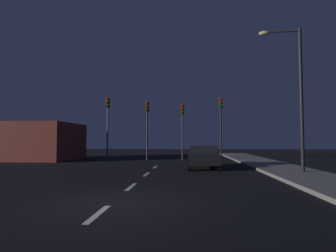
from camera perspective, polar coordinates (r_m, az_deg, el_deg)
The scene contains 13 objects.
ground_plane at distance 14.83m, azimuth -4.10°, elevation -9.61°, with size 80.00×80.00×0.00m, color black.
sidewalk_curb_right at distance 15.64m, azimuth 24.61°, elevation -8.73°, with size 3.00×40.00×0.15m, color gray.
lane_stripe_nearest at distance 6.93m, azimuth -14.27°, elevation -17.17°, with size 0.16×1.60×0.01m, color silver.
lane_stripe_second at distance 10.53m, azimuth -7.59°, elevation -12.30°, with size 0.16×1.60×0.01m, color silver.
lane_stripe_third at distance 14.24m, azimuth -4.45°, elevation -9.87°, with size 0.16×1.60×0.01m, color silver.
lane_stripe_fourth at distance 17.99m, azimuth -2.63°, elevation -8.43°, with size 0.16×1.60×0.01m, color silver.
traffic_signal_far_left at distance 24.83m, azimuth -12.35°, elevation 1.92°, with size 0.32×0.38×5.48m.
traffic_signal_center_left at distance 24.05m, azimuth -4.33°, elevation 1.41°, with size 0.32×0.38×5.08m.
traffic_signal_center_right at distance 23.79m, azimuth 2.98°, elevation 1.06°, with size 0.32×0.38×4.83m.
traffic_signal_far_right at distance 23.98m, azimuth 10.85°, elevation 1.91°, with size 0.32×0.38×5.37m.
car_stopped_ahead at distance 17.16m, azimuth 7.24°, elevation -6.26°, with size 1.87×3.97×1.41m.
street_lamp_right at distance 15.47m, azimuth 24.59°, elevation 7.54°, with size 2.14×0.36×7.41m.
storefront_left at distance 26.92m, azimuth -23.89°, elevation -2.93°, with size 5.06×6.28×3.23m, color maroon.
Camera 1 is at (2.09, -7.58, 1.71)m, focal length 29.54 mm.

